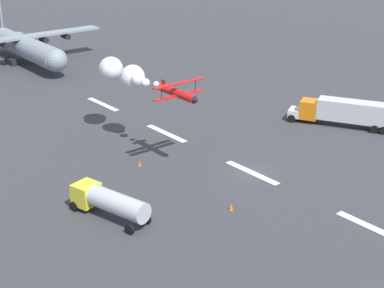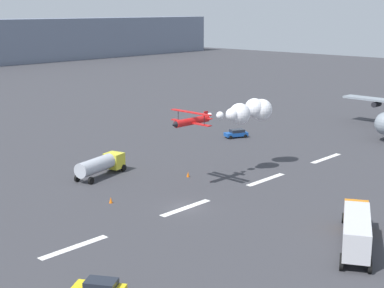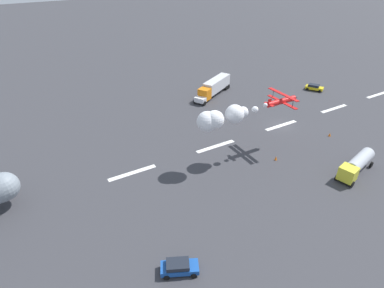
{
  "view_description": "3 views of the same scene",
  "coord_description": "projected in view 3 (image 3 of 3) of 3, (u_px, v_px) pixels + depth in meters",
  "views": [
    {
      "loc": [
        -42.32,
        43.93,
        28.25
      ],
      "look_at": [
        6.56,
        3.49,
        2.38
      ],
      "focal_mm": 54.61,
      "sensor_mm": 36.0,
      "label": 1
    },
    {
      "loc": [
        -48.03,
        -45.91,
        23.33
      ],
      "look_at": [
        6.81,
        5.35,
        5.84
      ],
      "focal_mm": 54.78,
      "sensor_mm": 36.0,
      "label": 2
    },
    {
      "loc": [
        44.95,
        40.75,
        30.79
      ],
      "look_at": [
        21.19,
        0.0,
        2.04
      ],
      "focal_mm": 29.86,
      "sensor_mm": 36.0,
      "label": 3
    }
  ],
  "objects": [
    {
      "name": "followme_car_yellow",
      "position": [
        314.0,
        87.0,
        81.43
      ],
      "size": [
        3.77,
        4.63,
        1.52
      ],
      "color": "yellow",
      "rests_on": "ground"
    },
    {
      "name": "traffic_cone_far",
      "position": [
        276.0,
        158.0,
        54.49
      ],
      "size": [
        0.44,
        0.44,
        0.75
      ],
      "primitive_type": "cone",
      "color": "orange",
      "rests_on": "ground"
    },
    {
      "name": "stunt_biplane_red",
      "position": [
        226.0,
        116.0,
        49.32
      ],
      "size": [
        19.85,
        6.76,
        3.33
      ],
      "color": "red"
    },
    {
      "name": "fuel_tanker_truck",
      "position": [
        357.0,
        165.0,
        50.48
      ],
      "size": [
        9.1,
        4.64,
        2.9
      ],
      "color": "yellow",
      "rests_on": "ground"
    },
    {
      "name": "runway_stripe_1",
      "position": [
        378.0,
        95.0,
        79.33
      ],
      "size": [
        8.0,
        0.9,
        0.01
      ],
      "primitive_type": "cube",
      "color": "white",
      "rests_on": "ground"
    },
    {
      "name": "runway_stripe_5",
      "position": [
        132.0,
        173.0,
        51.49
      ],
      "size": [
        8.0,
        0.9,
        0.01
      ],
      "primitive_type": "cube",
      "color": "white",
      "rests_on": "ground"
    },
    {
      "name": "traffic_cone_near",
      "position": [
        330.0,
        134.0,
        61.49
      ],
      "size": [
        0.44,
        0.44,
        0.75
      ],
      "primitive_type": "cone",
      "color": "orange",
      "rests_on": "ground"
    },
    {
      "name": "runway_stripe_2",
      "position": [
        334.0,
        109.0,
        72.37
      ],
      "size": [
        8.0,
        0.9,
        0.01
      ],
      "primitive_type": "cube",
      "color": "white",
      "rests_on": "ground"
    },
    {
      "name": "semi_truck_orange",
      "position": [
        214.0,
        87.0,
        78.18
      ],
      "size": [
        13.36,
        8.92,
        3.7
      ],
      "color": "silver",
      "rests_on": "ground"
    },
    {
      "name": "airport_staff_sedan",
      "position": [
        179.0,
        267.0,
        35.27
      ],
      "size": [
        4.59,
        3.45,
        1.52
      ],
      "color": "#194CA5",
      "rests_on": "ground"
    },
    {
      "name": "ground_plane",
      "position": [
        281.0,
        125.0,
        65.41
      ],
      "size": [
        440.0,
        440.0,
        0.0
      ],
      "primitive_type": "plane",
      "color": "#38383D",
      "rests_on": "ground"
    },
    {
      "name": "runway_stripe_3",
      "position": [
        281.0,
        125.0,
        65.41
      ],
      "size": [
        8.0,
        0.9,
        0.01
      ],
      "primitive_type": "cube",
      "color": "white",
      "rests_on": "ground"
    },
    {
      "name": "runway_stripe_4",
      "position": [
        216.0,
        146.0,
        58.45
      ],
      "size": [
        8.0,
        0.9,
        0.01
      ],
      "primitive_type": "cube",
      "color": "white",
      "rests_on": "ground"
    }
  ]
}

